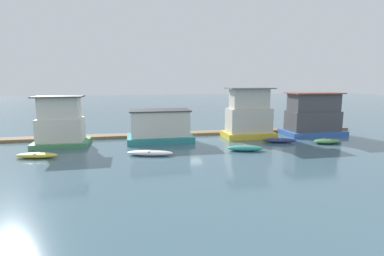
# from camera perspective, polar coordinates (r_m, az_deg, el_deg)

# --- Properties ---
(ground_plane) EXTENTS (200.00, 200.00, 0.00)m
(ground_plane) POSITION_cam_1_polar(r_m,az_deg,el_deg) (32.67, -0.35, -2.15)
(ground_plane) COLOR #426070
(dock_walkway) EXTENTS (42.40, 1.82, 0.30)m
(dock_walkway) POSITION_cam_1_polar(r_m,az_deg,el_deg) (35.31, -1.23, -1.05)
(dock_walkway) COLOR #846B4C
(dock_walkway) RESTS_ON ground_plane
(houseboat_green) EXTENTS (5.11, 3.65, 4.87)m
(houseboat_green) POSITION_cam_1_polar(r_m,az_deg,el_deg) (31.99, -23.74, 0.69)
(houseboat_green) COLOR #4C9360
(houseboat_green) RESTS_ON ground_plane
(houseboat_teal) EXTENTS (6.80, 3.87, 3.33)m
(houseboat_teal) POSITION_cam_1_polar(r_m,az_deg,el_deg) (31.58, -6.14, 0.29)
(houseboat_teal) COLOR teal
(houseboat_teal) RESTS_ON ground_plane
(houseboat_yellow) EXTENTS (5.60, 3.38, 5.55)m
(houseboat_yellow) POSITION_cam_1_polar(r_m,az_deg,el_deg) (34.03, 10.76, 2.19)
(houseboat_yellow) COLOR gold
(houseboat_yellow) RESTS_ON ground_plane
(houseboat_blue) EXTENTS (6.89, 3.96, 4.95)m
(houseboat_blue) POSITION_cam_1_polar(r_m,az_deg,el_deg) (37.82, 22.04, 2.16)
(houseboat_blue) COLOR #3866B7
(houseboat_blue) RESTS_ON ground_plane
(dinghy_yellow) EXTENTS (3.56, 1.62, 0.44)m
(dinghy_yellow) POSITION_cam_1_polar(r_m,az_deg,el_deg) (28.02, -27.46, -4.64)
(dinghy_yellow) COLOR yellow
(dinghy_yellow) RESTS_ON ground_plane
(dinghy_white) EXTENTS (4.13, 2.13, 0.45)m
(dinghy_white) POSITION_cam_1_polar(r_m,az_deg,el_deg) (25.96, -8.01, -4.70)
(dinghy_white) COLOR white
(dinghy_white) RESTS_ON ground_plane
(dinghy_teal) EXTENTS (3.42, 1.89, 0.51)m
(dinghy_teal) POSITION_cam_1_polar(r_m,az_deg,el_deg) (27.77, 10.10, -3.78)
(dinghy_teal) COLOR teal
(dinghy_teal) RESTS_ON ground_plane
(dinghy_navy) EXTENTS (3.57, 1.82, 0.46)m
(dinghy_navy) POSITION_cam_1_polar(r_m,az_deg,el_deg) (32.16, 16.34, -2.28)
(dinghy_navy) COLOR navy
(dinghy_navy) RESTS_ON ground_plane
(dinghy_green) EXTENTS (2.92, 1.50, 0.48)m
(dinghy_green) POSITION_cam_1_polar(r_m,az_deg,el_deg) (33.48, 24.35, -2.28)
(dinghy_green) COLOR #47844C
(dinghy_green) RESTS_ON ground_plane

